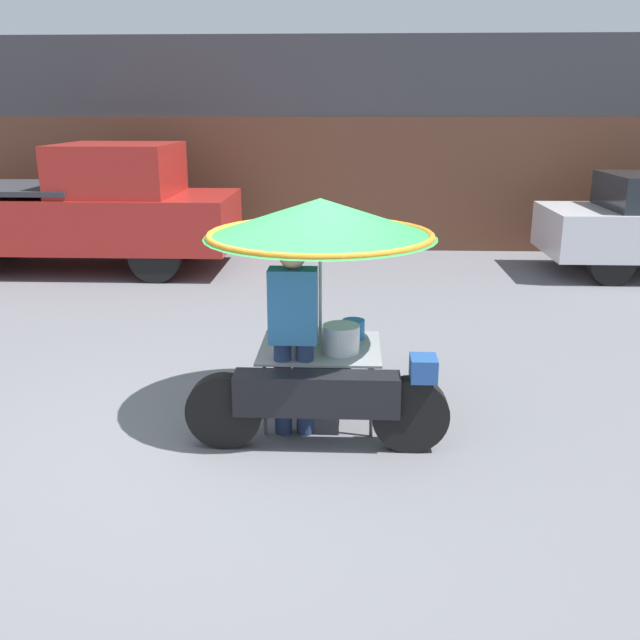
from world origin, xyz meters
name	(u,v)px	position (x,y,z in m)	size (l,w,h in m)	color
ground_plane	(248,436)	(0.00, 0.00, 0.00)	(36.00, 36.00, 0.00)	slate
shopfront_building	(311,144)	(0.00, 8.98, 1.89)	(28.00, 2.06, 3.80)	#38383D
vendor_motorcycle_cart	(320,253)	(0.57, 0.36, 1.45)	(2.04, 1.89, 1.88)	black
vendor_person	(293,329)	(0.37, 0.10, 0.89)	(0.38, 0.22, 1.59)	navy
pickup_truck	(79,210)	(-3.60, 6.11, 0.98)	(5.28, 1.99, 2.02)	black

